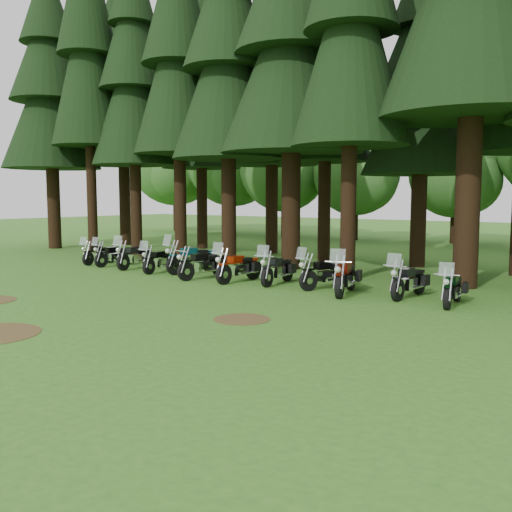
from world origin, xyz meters
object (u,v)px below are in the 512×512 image
object	(u,v)px
motorcycle_4	(193,260)
motorcycle_11	(453,290)
motorcycle_10	(409,282)
motorcycle_0	(99,254)
motorcycle_7	(277,270)
motorcycle_8	(327,274)
motorcycle_6	(239,268)
motorcycle_2	(136,257)
motorcycle_3	(161,261)
motorcycle_9	(346,278)
motorcycle_1	(115,256)
motorcycle_5	(204,266)

from	to	relation	value
motorcycle_4	motorcycle_11	size ratio (longest dim) A/B	1.21
motorcycle_10	motorcycle_0	bearing A→B (deg)	-177.79
motorcycle_0	motorcycle_7	world-z (taller)	motorcycle_7
motorcycle_7	motorcycle_11	size ratio (longest dim) A/B	1.10
motorcycle_7	motorcycle_10	size ratio (longest dim) A/B	1.02
motorcycle_7	motorcycle_8	size ratio (longest dim) A/B	1.03
motorcycle_6	motorcycle_0	bearing A→B (deg)	178.26
motorcycle_0	motorcycle_2	xyz separation A→B (m)	(2.53, -0.11, 0.06)
motorcycle_2	motorcycle_3	xyz separation A→B (m)	(1.75, -0.25, -0.04)
motorcycle_4	motorcycle_8	distance (m)	6.11
motorcycle_9	motorcycle_11	xyz separation A→B (m)	(3.22, 0.13, -0.07)
motorcycle_3	motorcycle_6	world-z (taller)	motorcycle_6
motorcycle_1	motorcycle_3	world-z (taller)	motorcycle_3
motorcycle_4	motorcycle_6	xyz separation A→B (m)	(2.88, -0.75, -0.04)
motorcycle_1	motorcycle_2	size ratio (longest dim) A/B	0.91
motorcycle_4	motorcycle_7	xyz separation A→B (m)	(4.26, -0.37, -0.05)
motorcycle_9	motorcycle_11	distance (m)	3.23
motorcycle_5	motorcycle_11	distance (m)	8.97
motorcycle_0	motorcycle_4	xyz separation A→B (m)	(5.46, 0.24, 0.10)
motorcycle_5	motorcycle_8	bearing A→B (deg)	17.02
motorcycle_8	motorcycle_10	bearing A→B (deg)	19.46
motorcycle_2	motorcycle_6	distance (m)	5.82
motorcycle_5	motorcycle_6	bearing A→B (deg)	14.29
motorcycle_3	motorcycle_6	size ratio (longest dim) A/B	0.90
motorcycle_10	motorcycle_7	bearing A→B (deg)	-176.04
motorcycle_1	motorcycle_5	bearing A→B (deg)	-3.39
motorcycle_5	motorcycle_0	bearing A→B (deg)	-176.41
motorcycle_3	motorcycle_6	xyz separation A→B (m)	(4.06, -0.15, 0.05)
motorcycle_6	motorcycle_9	bearing A→B (deg)	1.03
motorcycle_8	motorcycle_11	bearing A→B (deg)	13.17
motorcycle_3	motorcycle_8	size ratio (longest dim) A/B	0.95
motorcycle_11	motorcycle_8	bearing A→B (deg)	166.73
motorcycle_1	motorcycle_2	world-z (taller)	motorcycle_2
motorcycle_1	motorcycle_11	bearing A→B (deg)	1.02
motorcycle_5	motorcycle_1	bearing A→B (deg)	-176.75
motorcycle_4	motorcycle_6	world-z (taller)	motorcycle_4
motorcycle_2	motorcycle_10	xyz separation A→B (m)	(11.81, 0.14, -0.01)
motorcycle_2	motorcycle_4	bearing A→B (deg)	-1.72
motorcycle_2	motorcycle_7	bearing A→B (deg)	-8.73
motorcycle_1	motorcycle_10	distance (m)	13.20
motorcycle_6	motorcycle_10	bearing A→B (deg)	6.88
motorcycle_0	motorcycle_6	bearing A→B (deg)	-11.79
motorcycle_7	motorcycle_9	distance (m)	2.87
motorcycle_4	motorcycle_11	xyz separation A→B (m)	(10.32, -0.68, -0.09)
motorcycle_7	motorcycle_10	xyz separation A→B (m)	(4.62, 0.15, -0.01)
motorcycle_8	motorcycle_0	bearing A→B (deg)	-160.72
motorcycle_6	motorcycle_7	xyz separation A→B (m)	(1.38, 0.39, -0.01)
motorcycle_5	motorcycle_11	size ratio (longest dim) A/B	1.10
motorcycle_5	motorcycle_7	xyz separation A→B (m)	(2.91, 0.53, 0.00)
motorcycle_10	motorcycle_11	size ratio (longest dim) A/B	1.08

